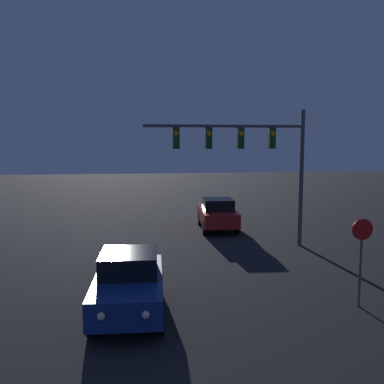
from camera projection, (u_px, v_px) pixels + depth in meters
name	position (u px, v px, depth m)	size (l,w,h in m)	color
car_near	(129.00, 283.00, 11.45)	(1.95, 4.16, 1.65)	navy
car_far	(217.00, 214.00, 22.52)	(1.98, 4.18, 1.65)	#B21E1E
traffic_signal_mast	(251.00, 150.00, 18.37)	(7.00, 0.30, 5.99)	#4C4C51
stop_sign	(361.00, 247.00, 11.82)	(0.60, 0.07, 2.51)	#4C4C51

